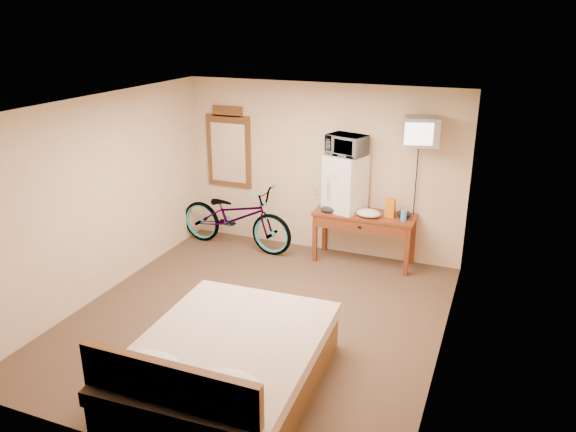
% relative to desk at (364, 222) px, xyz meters
% --- Properties ---
extents(room, '(4.60, 4.64, 2.50)m').
position_rel_desk_xyz_m(room, '(-0.75, -2.00, 0.61)').
color(room, '#493224').
rests_on(room, ground).
extents(desk, '(1.43, 0.56, 0.75)m').
position_rel_desk_xyz_m(desk, '(0.00, 0.00, 0.00)').
color(desk, brown).
rests_on(desk, floor).
extents(mini_fridge, '(0.61, 0.60, 0.80)m').
position_rel_desk_xyz_m(mini_fridge, '(-0.31, 0.07, 0.52)').
color(mini_fridge, white).
rests_on(mini_fridge, desk).
extents(microwave, '(0.60, 0.49, 0.29)m').
position_rel_desk_xyz_m(microwave, '(-0.31, 0.07, 1.06)').
color(microwave, white).
rests_on(microwave, mini_fridge).
extents(snack_bag, '(0.15, 0.10, 0.27)m').
position_rel_desk_xyz_m(snack_bag, '(0.36, 0.01, 0.25)').
color(snack_bag, orange).
rests_on(snack_bag, desk).
extents(blue_cup, '(0.08, 0.08, 0.14)m').
position_rel_desk_xyz_m(blue_cup, '(0.56, -0.06, 0.18)').
color(blue_cup, '#43A4E5').
rests_on(blue_cup, desk).
extents(cloth_cream, '(0.34, 0.26, 0.10)m').
position_rel_desk_xyz_m(cloth_cream, '(0.08, -0.09, 0.17)').
color(cloth_cream, silver).
rests_on(cloth_cream, desk).
extents(cloth_dark_a, '(0.23, 0.17, 0.09)m').
position_rel_desk_xyz_m(cloth_dark_a, '(-0.49, -0.11, 0.16)').
color(cloth_dark_a, black).
rests_on(cloth_dark_a, desk).
extents(cloth_dark_b, '(0.20, 0.16, 0.09)m').
position_rel_desk_xyz_m(cloth_dark_b, '(0.54, 0.09, 0.16)').
color(cloth_dark_b, black).
rests_on(cloth_dark_b, desk).
extents(crt_television, '(0.51, 0.61, 0.38)m').
position_rel_desk_xyz_m(crt_television, '(0.69, 0.02, 1.33)').
color(crt_television, black).
rests_on(crt_television, room).
extents(wall_mirror, '(0.74, 0.04, 1.25)m').
position_rel_desk_xyz_m(wall_mirror, '(-2.25, 0.27, 0.80)').
color(wall_mirror, brown).
rests_on(wall_mirror, room).
extents(bicycle, '(1.94, 0.81, 1.00)m').
position_rel_desk_xyz_m(bicycle, '(-1.95, -0.14, -0.14)').
color(bicycle, black).
rests_on(bicycle, floor).
extents(bed, '(1.71, 2.22, 0.90)m').
position_rel_desk_xyz_m(bed, '(-0.44, -3.37, -0.34)').
color(bed, brown).
rests_on(bed, floor).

